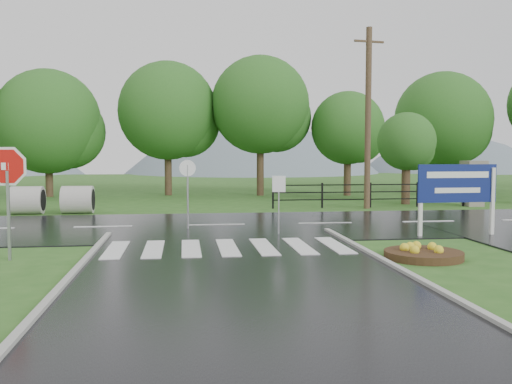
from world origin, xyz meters
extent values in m
plane|color=#2D5C1E|center=(0.00, 0.00, 0.00)|extent=(120.00, 120.00, 0.00)
cube|color=black|center=(0.00, 10.00, 0.00)|extent=(90.00, 8.00, 0.04)
cube|color=silver|center=(-3.00, 5.00, 0.06)|extent=(0.50, 2.80, 0.02)
cube|color=silver|center=(-2.00, 5.00, 0.06)|extent=(0.50, 2.80, 0.02)
cube|color=silver|center=(-1.00, 5.00, 0.06)|extent=(0.50, 2.80, 0.02)
cube|color=silver|center=(0.00, 5.00, 0.06)|extent=(0.50, 2.80, 0.02)
cube|color=silver|center=(1.00, 5.00, 0.06)|extent=(0.50, 2.80, 0.02)
cube|color=silver|center=(2.00, 5.00, 0.06)|extent=(0.50, 2.80, 0.02)
cube|color=silver|center=(3.00, 5.00, 0.06)|extent=(0.50, 2.80, 0.02)
cube|color=gray|center=(13.00, 16.00, 1.00)|extent=(0.80, 0.80, 2.00)
cube|color=#6B6659|center=(13.00, 16.00, 2.12)|extent=(1.00, 1.00, 0.24)
cube|color=black|center=(7.75, 16.00, 0.40)|extent=(9.50, 0.05, 0.05)
cube|color=black|center=(7.75, 16.00, 0.75)|extent=(9.50, 0.05, 0.05)
cube|color=black|center=(7.75, 16.00, 1.10)|extent=(9.50, 0.05, 0.05)
cube|color=black|center=(3.00, 16.00, 0.60)|extent=(0.08, 0.08, 1.20)
cube|color=black|center=(12.50, 16.00, 0.60)|extent=(0.08, 0.08, 1.20)
sphere|color=slate|center=(8.00, 65.00, -17.28)|extent=(48.00, 48.00, 48.00)
sphere|color=slate|center=(36.00, 65.00, -12.96)|extent=(36.00, 36.00, 36.00)
cylinder|color=#9E9B93|center=(-7.84, 15.00, 0.60)|extent=(1.30, 1.20, 1.20)
cylinder|color=#9E9B93|center=(-5.74, 15.00, 0.60)|extent=(1.30, 1.20, 1.20)
cube|color=#939399|center=(-5.45, 4.12, 1.10)|extent=(0.07, 0.07, 2.20)
cylinder|color=white|center=(-5.45, 4.13, 2.32)|extent=(1.31, 0.25, 1.33)
cylinder|color=red|center=(-5.45, 4.12, 2.32)|extent=(1.14, 0.23, 1.15)
cube|color=silver|center=(6.14, 6.46, 1.09)|extent=(0.11, 0.11, 2.17)
cube|color=silver|center=(8.53, 6.46, 1.09)|extent=(0.11, 0.11, 2.17)
cube|color=navy|center=(7.34, 6.46, 1.68)|extent=(2.61, 0.14, 1.19)
cube|color=white|center=(7.34, 6.42, 1.95)|extent=(2.06, 0.07, 0.20)
cube|color=white|center=(7.34, 6.42, 1.47)|extent=(1.52, 0.05, 0.16)
cylinder|color=#332111|center=(4.75, 3.02, 0.10)|extent=(1.95, 1.95, 0.19)
cube|color=#939399|center=(1.83, 7.48, 0.90)|extent=(0.04, 0.04, 1.79)
cube|color=white|center=(1.83, 7.46, 1.65)|extent=(0.41, 0.14, 0.52)
cylinder|color=#939399|center=(-1.04, 9.11, 1.12)|extent=(0.07, 0.07, 2.23)
cylinder|color=white|center=(-1.04, 9.09, 2.12)|extent=(0.56, 0.07, 0.56)
cylinder|color=#473523|center=(7.42, 15.50, 4.22)|extent=(0.28, 0.28, 8.44)
cube|color=brown|center=(7.42, 15.50, 7.78)|extent=(1.50, 0.33, 0.09)
cylinder|color=#3D2B1C|center=(10.13, 17.50, 1.34)|extent=(0.40, 0.40, 2.68)
sphere|color=#225A1B|center=(10.13, 17.50, 3.21)|extent=(2.96, 2.96, 2.96)
camera|label=1|loc=(-1.20, -10.42, 2.66)|focal=40.00mm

